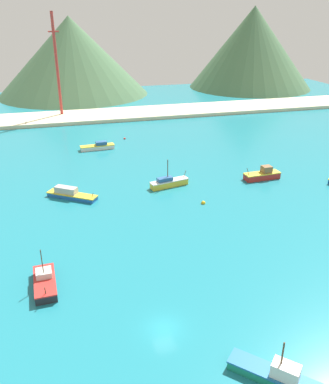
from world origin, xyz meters
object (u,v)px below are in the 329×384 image
fishing_boat_0 (169,183)px  fishing_boat_3 (98,147)px  fishing_boat_6 (45,282)px  buoy_0 (125,139)px  radio_tower (57,66)px  fishing_boat_8 (263,175)px  fishing_boat_4 (276,375)px  buoy_1 (203,203)px  fishing_boat_1 (70,194)px

fishing_boat_0 → fishing_boat_3: bearing=111.5°
fishing_boat_0 → fishing_boat_6: size_ratio=1.14×
fishing_boat_0 → buoy_0: bearing=94.6°
fishing_boat_3 → radio_tower: bearing=101.4°
fishing_boat_8 → fishing_boat_4: bearing=-116.2°
radio_tower → buoy_0: bearing=-62.6°
fishing_boat_0 → fishing_boat_6: bearing=-131.4°
fishing_boat_4 → buoy_1: (7.39, 41.65, -0.74)m
fishing_boat_3 → radio_tower: (-8.22, 40.62, 17.10)m
fishing_boat_8 → radio_tower: 84.96m
fishing_boat_1 → fishing_boat_4: 54.33m
fishing_boat_4 → fishing_boat_8: fishing_boat_4 is taller
buoy_1 → radio_tower: (-24.40, 80.76, 17.73)m
buoy_1 → buoy_0: bearing=98.8°
fishing_boat_1 → buoy_0: 42.23m
buoy_1 → radio_tower: radio_tower is taller
fishing_boat_6 → fishing_boat_8: (47.74, 28.12, 0.20)m
fishing_boat_6 → fishing_boat_8: bearing=30.5°
fishing_boat_1 → radio_tower: 73.13m
fishing_boat_6 → radio_tower: 101.70m
fishing_boat_4 → buoy_0: 89.57m
fishing_boat_0 → fishing_boat_3: 32.34m
fishing_boat_0 → radio_tower: size_ratio=0.25×
fishing_boat_8 → buoy_1: size_ratio=9.91×
radio_tower → fishing_boat_3: bearing=-78.6°
fishing_boat_0 → fishing_boat_8: fishing_boat_0 is taller
fishing_boat_3 → fishing_boat_4: 82.26m
fishing_boat_3 → fishing_boat_0: bearing=-68.5°
fishing_boat_0 → buoy_0: size_ratio=12.89×
fishing_boat_4 → fishing_boat_1: bearing=109.2°
fishing_boat_4 → buoy_0: bearing=90.0°
buoy_0 → fishing_boat_1: bearing=-115.0°
buoy_1 → radio_tower: bearing=106.8°
fishing_boat_4 → fishing_boat_8: (24.87, 50.45, 0.09)m
fishing_boat_8 → buoy_1: 19.59m
fishing_boat_4 → fishing_boat_0: bearing=86.6°
fishing_boat_1 → buoy_1: 27.06m
buoy_0 → fishing_boat_0: bearing=-85.4°
fishing_boat_3 → fishing_boat_8: fishing_boat_8 is taller
buoy_1 → radio_tower: size_ratio=0.02×
fishing_boat_3 → fishing_boat_8: bearing=-43.0°
buoy_0 → buoy_1: buoy_1 is taller
fishing_boat_0 → fishing_boat_1: bearing=-179.0°
fishing_boat_1 → fishing_boat_6: 29.40m
fishing_boat_6 → buoy_0: (22.85, 67.24, -0.67)m
fishing_boat_1 → fishing_boat_0: bearing=1.0°
fishing_boat_0 → fishing_boat_3: (-11.83, 30.10, -0.13)m
fishing_boat_6 → buoy_0: 71.02m
fishing_boat_3 → fishing_boat_6: (-14.08, -59.46, 0.01)m
fishing_boat_1 → radio_tower: (0.87, 71.10, 17.05)m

